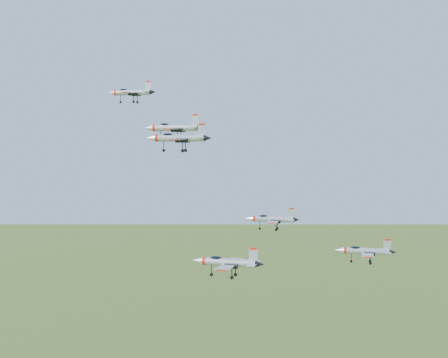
# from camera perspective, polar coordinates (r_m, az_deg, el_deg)

# --- Properties ---
(jet_lead) EXTENTS (12.18, 10.11, 3.25)m
(jet_lead) POSITION_cam_1_polar(r_m,az_deg,el_deg) (147.99, -8.51, 7.85)
(jet_lead) COLOR #A9AFB5
(jet_left_high) EXTENTS (12.96, 10.75, 3.46)m
(jet_left_high) POSITION_cam_1_polar(r_m,az_deg,el_deg) (127.01, -4.65, 4.70)
(jet_left_high) COLOR #A9AFB5
(jet_right_high) EXTENTS (12.06, 9.92, 3.23)m
(jet_right_high) POSITION_cam_1_polar(r_m,az_deg,el_deg) (110.91, -4.25, 3.77)
(jet_right_high) COLOR #A9AFB5
(jet_left_low) EXTENTS (12.06, 9.93, 3.23)m
(jet_left_low) POSITION_cam_1_polar(r_m,az_deg,el_deg) (137.56, 4.37, -3.66)
(jet_left_low) COLOR #A9AFB5
(jet_right_low) EXTENTS (13.60, 11.32, 3.63)m
(jet_right_low) POSITION_cam_1_polar(r_m,az_deg,el_deg) (114.21, 0.26, -7.59)
(jet_right_low) COLOR #A9AFB5
(jet_trail) EXTENTS (11.56, 9.53, 3.09)m
(jet_trail) POSITION_cam_1_polar(r_m,az_deg,el_deg) (123.58, 12.73, -6.42)
(jet_trail) COLOR #A9AFB5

